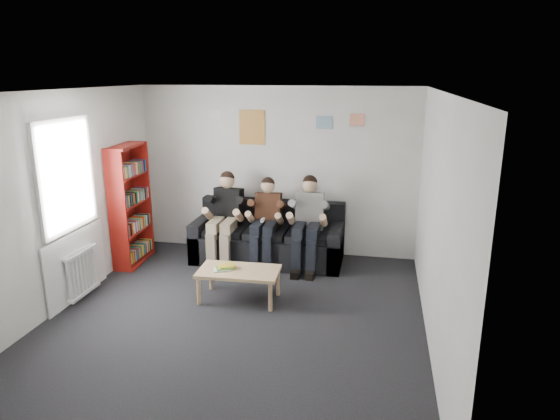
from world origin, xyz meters
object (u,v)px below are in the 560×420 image
person_left (225,218)px  person_right (308,224)px  coffee_table (239,273)px  person_middle (266,222)px  sofa (269,240)px  bookshelf (131,205)px

person_left → person_right: size_ratio=1.01×
coffee_table → person_right: person_right is taller
person_right → person_middle: bearing=176.7°
sofa → bookshelf: bookshelf is taller
sofa → person_middle: (-0.00, -0.21, 0.35)m
person_left → person_right: bearing=4.1°
bookshelf → coffee_table: size_ratio=1.78×
sofa → person_right: 0.78m
bookshelf → person_right: bookshelf is taller
person_left → person_middle: 0.65m
sofa → person_left: bearing=-162.1°
person_middle → person_right: person_right is taller
person_right → bookshelf: bearing=-175.9°
sofa → person_middle: person_middle is taller
sofa → person_right: size_ratio=1.67×
sofa → person_middle: 0.41m
coffee_table → person_right: size_ratio=0.75×
person_left → person_middle: bearing=4.4°
coffee_table → person_middle: bearing=87.6°
sofa → person_right: (0.65, -0.21, 0.37)m
person_left → coffee_table: bearing=-61.4°
sofa → person_right: bearing=-17.8°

